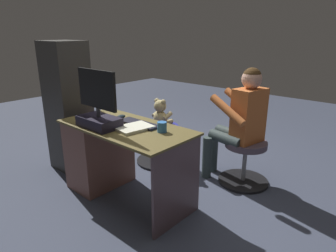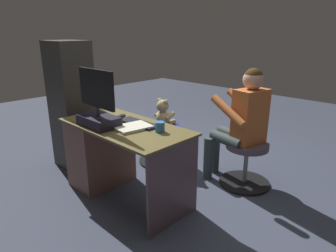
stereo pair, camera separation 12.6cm
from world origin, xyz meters
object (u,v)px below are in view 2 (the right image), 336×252
Objects in this scene: monitor at (98,110)px; keyboard at (138,123)px; person at (241,118)px; computer_mouse at (121,116)px; teddy_bear at (163,113)px; office_chair_teddy at (163,142)px; tv_remote at (101,117)px; desk at (106,150)px; cup at (160,127)px; visitor_chair at (246,160)px.

keyboard is at bearing -127.51° from monitor.
computer_mouse is at bearing 46.63° from person.
teddy_bear is 0.93m from person.
office_chair_teddy is 0.48× the size of person.
keyboard is 4.38× the size of computer_mouse.
keyboard reaches higher than tv_remote.
person is (-0.74, -1.14, -0.16)m from monitor.
monitor reaches higher than tv_remote.
tv_remote is 1.36m from person.
computer_mouse reaches higher than desk.
person reaches higher than computer_mouse.
tv_remote is 0.13× the size of person.
cup is 0.99m from teddy_bear.
office_chair_teddy is at bearing 11.22° from person.
desk is at bearing -42.70° from monitor.
tv_remote is (0.02, 0.01, 0.34)m from desk.
visitor_chair is at bearing -125.44° from monitor.
cup is (-0.50, -0.26, -0.10)m from monitor.
keyboard is (-0.39, -0.11, 0.35)m from desk.
monitor is 1.18× the size of keyboard.
desk is 2.51× the size of monitor.
computer_mouse reaches higher than visitor_chair.
keyboard reaches higher than office_chair_teddy.
visitor_chair is (-0.88, -0.86, -0.47)m from computer_mouse.
visitor_chair is (-0.61, -0.88, -0.46)m from keyboard.
computer_mouse reaches higher than office_chair_teddy.
person reaches higher than desk.
cup is 0.91m from person.
person is at bearing -133.33° from desk.
visitor_chair is at bearing -168.78° from person.
teddy_bear is 0.27× the size of person.
monitor is 5.76× the size of cup.
computer_mouse is 0.19× the size of visitor_chair.
computer_mouse is (-0.12, -0.13, 0.35)m from desk.
keyboard reaches higher than desk.
teddy_bear is at bearing -80.63° from computer_mouse.
office_chair_teddy is (0.17, -0.96, -0.61)m from monitor.
person reaches higher than visitor_chair.
monitor reaches higher than desk.
office_chair_teddy is 1.12× the size of visitor_chair.
monitor is 0.37m from keyboard.
cup is 0.27× the size of teddy_bear.
cup is at bearing 133.56° from teddy_bear.
desk is 1.05× the size of person.
tv_remote is (0.70, 0.11, -0.03)m from cup.
tv_remote is at bearing 28.35° from desk.
person is at bearing -133.37° from computer_mouse.
office_chair_teddy is 1.03m from person.
teddy_bear is at bearing -90.00° from office_chair_teddy.
computer_mouse is 0.70m from teddy_bear.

